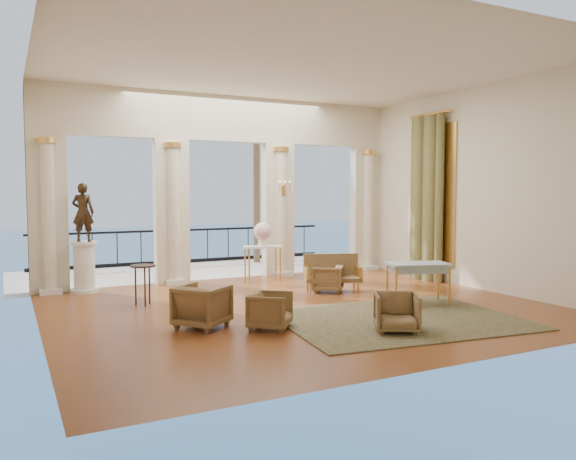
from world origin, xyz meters
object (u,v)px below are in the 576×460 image
console_table (263,252)px  armchair_b (397,311)px  armchair_c (328,277)px  settee (332,273)px  statue (83,212)px  armchair_a (270,309)px  armchair_d (202,304)px  game_table (418,267)px  side_table (143,271)px  pedestal (84,268)px

console_table → armchair_b: bearing=-72.7°
armchair_c → settee: (0.14, 0.06, 0.08)m
statue → console_table: (4.02, -0.45, -1.01)m
armchair_a → settee: (2.64, 2.46, 0.08)m
settee → armchair_b: bearing=-85.4°
armchair_a → console_table: 4.67m
armchair_d → console_table: 4.62m
console_table → game_table: bearing=-48.4°
armchair_c → game_table: 2.14m
armchair_a → console_table: (1.80, 4.28, 0.40)m
armchair_a → side_table: 3.12m
statue → side_table: bearing=136.3°
settee → statue: statue is taller
settee → side_table: size_ratio=1.70×
pedestal → game_table: bearing=-37.0°
console_table → side_table: (-3.19, -1.51, -0.05)m
armchair_b → statue: size_ratio=0.54×
armchair_d → armchair_b: bearing=-161.2°
settee → side_table: 4.05m
armchair_b → console_table: console_table is taller
armchair_d → settee: settee is taller
game_table → pedestal: (-5.62, 4.24, -0.18)m
armchair_b → side_table: (-3.05, 3.85, 0.33)m
armchair_a → statue: bearing=63.8°
game_table → console_table: console_table is taller
armchair_b → side_table: 4.93m
armchair_d → statue: 4.56m
armchair_d → statue: bearing=-21.5°
armchair_d → pedestal: bearing=-21.5°
statue → settee: bearing=178.2°
armchair_b → pedestal: 6.99m
armchair_c → statue: bearing=-78.6°
armchair_a → armchair_b: armchair_b is taller
armchair_a → statue: (-2.22, 4.73, 1.41)m
armchair_c → armchair_d: 3.89m
game_table → statue: bearing=161.6°
armchair_a → armchair_b: (1.67, -1.08, 0.02)m
pedestal → side_table: 2.13m
pedestal → side_table: bearing=-67.0°
game_table → armchair_c: bearing=133.9°
armchair_b → statue: bearing=154.1°
armchair_a → armchair_d: armchair_d is taller
armchair_b → armchair_a: bearing=177.5°
armchair_c → pedestal: bearing=-78.6°
pedestal → statue: 1.20m
armchair_b → console_table: bearing=118.9°
game_table → console_table: size_ratio=1.33×
armchair_a → armchair_b: size_ratio=0.96×
armchair_b → settee: (0.98, 3.53, 0.06)m
game_table → side_table: game_table is taller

